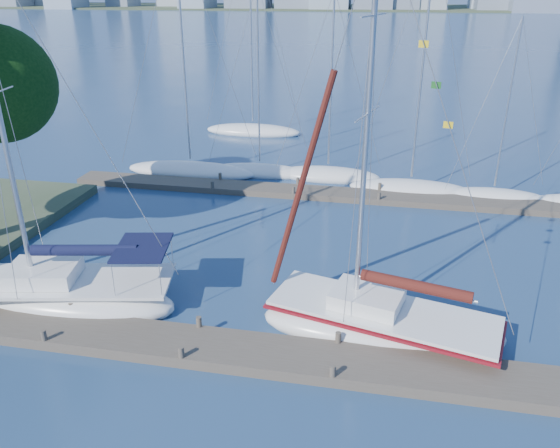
# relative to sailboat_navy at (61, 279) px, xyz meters

# --- Properties ---
(ground) EXTENTS (700.00, 700.00, 0.00)m
(ground) POSITION_rel_sailboat_navy_xyz_m (6.00, -1.97, -1.11)
(ground) COLOR navy
(ground) RESTS_ON ground
(near_dock) EXTENTS (26.00, 2.00, 0.40)m
(near_dock) POSITION_rel_sailboat_navy_xyz_m (6.00, -1.97, -0.91)
(near_dock) COLOR #4E4539
(near_dock) RESTS_ON ground
(far_dock) EXTENTS (30.00, 1.80, 0.36)m
(far_dock) POSITION_rel_sailboat_navy_xyz_m (8.00, 14.03, -0.93)
(far_dock) COLOR #4E4539
(far_dock) RESTS_ON ground
(far_shore) EXTENTS (800.00, 100.00, 1.50)m
(far_shore) POSITION_rel_sailboat_navy_xyz_m (6.00, 318.03, -1.11)
(far_shore) COLOR #38472D
(far_shore) RESTS_ON ground
(sailboat_navy) EXTENTS (9.66, 4.78, 14.90)m
(sailboat_navy) POSITION_rel_sailboat_navy_xyz_m (0.00, 0.00, 0.00)
(sailboat_navy) COLOR white
(sailboat_navy) RESTS_ON ground
(sailboat_maroon) EXTENTS (9.14, 4.89, 14.26)m
(sailboat_maroon) POSITION_rel_sailboat_navy_xyz_m (12.43, 0.37, -0.01)
(sailboat_maroon) COLOR white
(sailboat_maroon) RESTS_ON ground
(bg_boat_0) EXTENTS (9.23, 5.00, 15.58)m
(bg_boat_0) POSITION_rel_sailboat_navy_xyz_m (-0.54, 16.52, -0.81)
(bg_boat_0) COLOR white
(bg_boat_0) RESTS_ON ground
(bg_boat_1) EXTENTS (7.02, 2.14, 12.08)m
(bg_boat_1) POSITION_rel_sailboat_navy_xyz_m (4.01, 17.36, -0.87)
(bg_boat_1) COLOR white
(bg_boat_1) RESTS_ON ground
(bg_boat_2) EXTENTS (7.19, 4.17, 11.84)m
(bg_boat_2) POSITION_rel_sailboat_navy_xyz_m (8.59, 17.39, -0.85)
(bg_boat_2) COLOR white
(bg_boat_2) RESTS_ON ground
(bg_boat_3) EXTENTS (7.77, 4.33, 14.67)m
(bg_boat_3) POSITION_rel_sailboat_navy_xyz_m (13.85, 15.71, -0.82)
(bg_boat_3) COLOR white
(bg_boat_3) RESTS_ON ground
(bg_boat_4) EXTENTS (6.42, 3.77, 10.50)m
(bg_boat_4) POSITION_rel_sailboat_navy_xyz_m (18.64, 15.45, -0.89)
(bg_boat_4) COLOR white
(bg_boat_4) RESTS_ON ground
(bg_boat_6) EXTENTS (8.24, 2.64, 16.71)m
(bg_boat_6) POSITION_rel_sailboat_navy_xyz_m (0.98, 27.95, -0.79)
(bg_boat_6) COLOR white
(bg_boat_6) RESTS_ON ground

